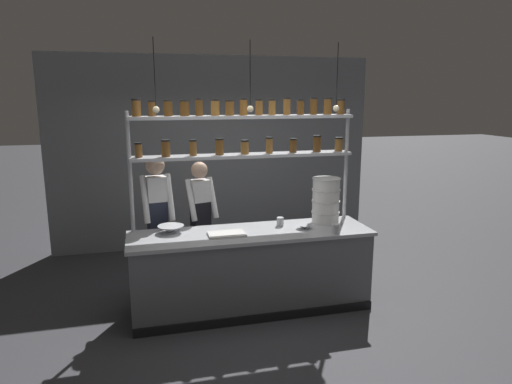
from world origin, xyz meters
name	(u,v)px	position (x,y,z in m)	size (l,w,h in m)	color
ground_plane	(251,308)	(0.00, 0.00, 0.00)	(40.00, 40.00, 0.00)	#3D3D42
back_wall	(215,153)	(0.00, 2.48, 1.51)	(5.12, 0.12, 3.02)	gray
prep_counter	(251,270)	(0.00, 0.00, 0.46)	(2.72, 0.76, 0.92)	slate
spice_shelf_unit	(244,138)	(0.00, 0.33, 1.94)	(2.60, 0.28, 2.39)	#B7BABF
chef_left	(158,217)	(-1.00, 0.59, 1.00)	(0.40, 0.32, 1.73)	black
chef_center	(201,216)	(-0.46, 0.79, 0.92)	(0.41, 0.34, 1.61)	black
container_stack	(326,200)	(0.95, 0.15, 1.19)	(0.34, 0.34, 0.54)	white
cutting_board	(227,234)	(-0.29, -0.07, 0.93)	(0.40, 0.26, 0.02)	silver
prep_bowl_near_left	(171,229)	(-0.87, 0.19, 0.96)	(0.29, 0.29, 0.08)	silver
prep_bowl_center_front	(304,227)	(0.62, -0.03, 0.94)	(0.17, 0.17, 0.05)	#B2B7BC
serving_cup_front	(336,229)	(0.88, -0.31, 0.97)	(0.09, 0.09, 0.11)	#B2B7BC
serving_cup_by_board	(280,222)	(0.38, 0.15, 0.97)	(0.08, 0.08, 0.10)	#B2B7BC
pendant_light_row	(250,105)	(-0.01, 0.00, 2.31)	(2.02, 0.07, 0.74)	black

